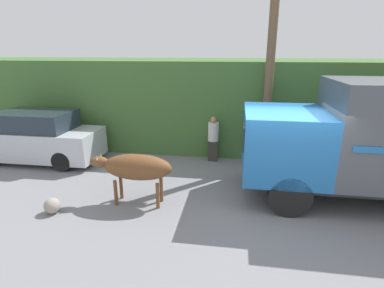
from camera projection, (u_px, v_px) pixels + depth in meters
The scene contains 8 objects.
ground_plane at pixel (278, 206), 7.65m from camera, with size 60.00×60.00×0.00m, color gray.
hillside_embankment at pixel (265, 102), 12.65m from camera, with size 32.00×5.02×3.43m.
building_backdrop at pixel (179, 111), 12.34m from camera, with size 5.86×2.70×2.81m.
brown_cow at pixel (136, 167), 7.52m from camera, with size 2.14×0.66×1.33m.
parked_suv at pixel (36, 138), 10.52m from camera, with size 4.52×1.74×1.79m.
pedestrian_on_hill at pixel (213, 137), 10.53m from camera, with size 0.38×0.38×1.62m.
utility_pole at pixel (270, 60), 9.41m from camera, with size 0.90×0.28×6.82m.
roadside_rock at pixel (52, 206), 7.27m from camera, with size 0.39×0.39×0.39m.
Camera 1 is at (-1.16, -7.08, 3.81)m, focal length 28.00 mm.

